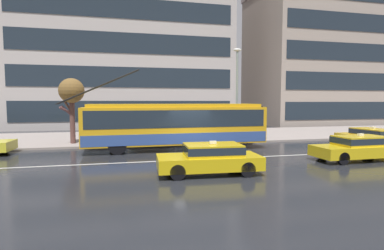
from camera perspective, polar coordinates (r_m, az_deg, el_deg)
ground_plane at (r=17.14m, az=0.49°, el=-5.77°), size 160.00×160.00×0.00m
sidewalk_slab at (r=25.92m, az=-4.21°, el=-2.13°), size 80.00×10.00×0.14m
lane_centre_line at (r=16.00m, az=1.50°, el=-6.50°), size 72.00×0.14×0.01m
trolleybus at (r=19.19m, az=-3.02°, el=0.13°), size 12.72×2.79×5.00m
taxi_cross_traffic at (r=23.24m, az=30.69°, el=-1.95°), size 2.02×4.63×1.39m
taxi_oncoming_near at (r=12.79m, az=3.48°, el=-6.10°), size 4.41×2.05×1.39m
taxi_oncoming_far at (r=17.88m, az=28.90°, el=-3.62°), size 4.64×1.86×1.39m
bus_shelter at (r=22.17m, az=-7.78°, el=1.78°), size 3.63×1.59×2.54m
pedestrian_at_shelter at (r=24.03m, az=4.77°, el=1.31°), size 1.19×1.19×1.96m
pedestrian_approaching_curb at (r=22.47m, az=5.42°, el=-0.55°), size 0.39×0.39×1.61m
pedestrian_walking_past at (r=21.23m, az=-14.05°, el=-0.85°), size 0.50×0.50×1.67m
street_lamp at (r=22.94m, az=8.50°, el=7.22°), size 0.60×0.32×6.83m
street_tree_bare at (r=22.42m, az=-21.80°, el=5.63°), size 1.71×2.06×4.50m
office_tower_corner_left at (r=41.00m, az=-12.50°, el=15.88°), size 25.53×13.13×22.44m
office_tower_corner_right at (r=46.79m, az=23.46°, el=11.50°), size 19.60×12.20×18.10m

